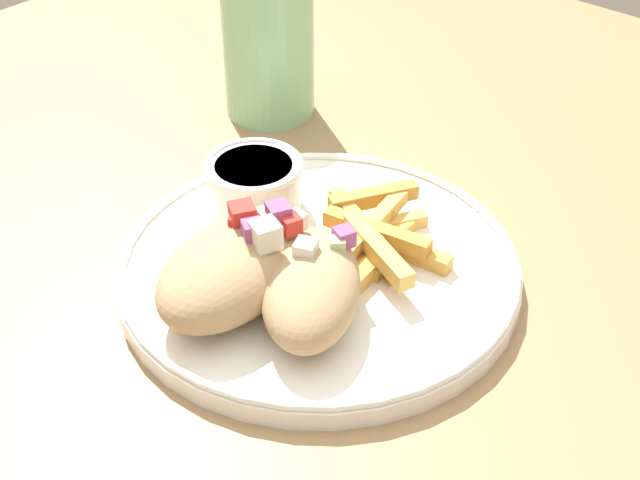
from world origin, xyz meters
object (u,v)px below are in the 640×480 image
object	(u,v)px
pita_sandwich_near	(311,286)
pita_sandwich_far	(232,268)
plate	(320,267)
fries_pile	(373,238)
sauce_ramekin	(254,182)
water_glass	(269,53)

from	to	relation	value
pita_sandwich_near	pita_sandwich_far	size ratio (longest dim) A/B	0.95
plate	pita_sandwich_near	bearing A→B (deg)	-144.68
fries_pile	sauce_ramekin	bearing A→B (deg)	99.04
sauce_ramekin	pita_sandwich_far	bearing A→B (deg)	-142.95
plate	pita_sandwich_near	world-z (taller)	pita_sandwich_near
pita_sandwich_far	water_glass	bearing A→B (deg)	27.26
pita_sandwich_far	fries_pile	xyz separation A→B (m)	(0.10, -0.04, -0.01)
pita_sandwich_far	water_glass	world-z (taller)	water_glass
pita_sandwich_near	sauce_ramekin	world-z (taller)	pita_sandwich_near
water_glass	sauce_ramekin	bearing A→B (deg)	-139.71
pita_sandwich_near	fries_pile	bearing A→B (deg)	-27.58
pita_sandwich_near	pita_sandwich_far	xyz separation A→B (m)	(-0.02, 0.05, 0.00)
fries_pile	water_glass	size ratio (longest dim) A/B	0.89
pita_sandwich_far	water_glass	xyz separation A→B (m)	(0.22, 0.18, 0.02)
plate	water_glass	bearing A→B (deg)	52.10
pita_sandwich_far	pita_sandwich_near	bearing A→B (deg)	-77.16
pita_sandwich_near	water_glass	distance (m)	0.30
water_glass	fries_pile	bearing A→B (deg)	-118.52
plate	pita_sandwich_near	distance (m)	0.06
pita_sandwich_near	fries_pile	size ratio (longest dim) A/B	1.14
plate	water_glass	xyz separation A→B (m)	(0.15, 0.20, 0.05)
pita_sandwich_near	fries_pile	distance (m)	0.08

